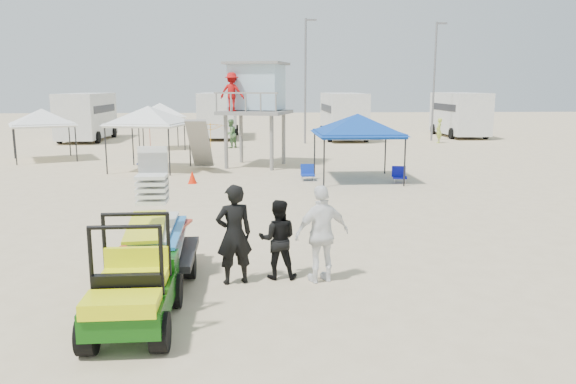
{
  "coord_description": "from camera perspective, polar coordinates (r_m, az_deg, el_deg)",
  "views": [
    {
      "loc": [
        -0.24,
        -10.06,
        3.79
      ],
      "look_at": [
        0.5,
        3.0,
        1.3
      ],
      "focal_mm": 35.0,
      "sensor_mm": 36.0,
      "label": 1
    }
  ],
  "objects": [
    {
      "name": "light_pole_left",
      "position": [
        37.2,
        1.77,
        11.1
      ],
      "size": [
        0.14,
        0.14,
        8.0
      ],
      "primitive_type": "cylinder",
      "color": "slate",
      "rests_on": "ground"
    },
    {
      "name": "cone_far",
      "position": [
        22.33,
        -9.7,
        1.5
      ],
      "size": [
        0.34,
        0.34,
        0.5
      ],
      "primitive_type": "cone",
      "color": "#FF2408",
      "rests_on": "ground"
    },
    {
      "name": "beach_chair_c",
      "position": [
        22.65,
        11.24,
        1.74
      ],
      "size": [
        0.64,
        0.69,
        0.64
      ],
      "color": "#0E129C",
      "rests_on": "ground"
    },
    {
      "name": "umbrella_a",
      "position": [
        32.0,
        -13.86,
        5.37
      ],
      "size": [
        2.24,
        2.28,
        1.9
      ],
      "primitive_type": "imported",
      "rotation": [
        0.0,
        0.0,
        -0.08
      ],
      "color": "red",
      "rests_on": "ground"
    },
    {
      "name": "beach_chair_b",
      "position": [
        22.81,
        1.99,
        2.0
      ],
      "size": [
        0.56,
        0.59,
        0.64
      ],
      "color": "#0F2DA2",
      "rests_on": "ground"
    },
    {
      "name": "rv_mid_right",
      "position": [
        40.59,
        5.64,
        7.92
      ],
      "size": [
        2.64,
        7.0,
        3.25
      ],
      "color": "silver",
      "rests_on": "ground"
    },
    {
      "name": "rv_far_left",
      "position": [
        41.79,
        -19.77,
        7.42
      ],
      "size": [
        2.64,
        6.8,
        3.25
      ],
      "color": "silver",
      "rests_on": "ground"
    },
    {
      "name": "ground",
      "position": [
        10.75,
        -1.78,
        -9.87
      ],
      "size": [
        140.0,
        140.0,
        0.0
      ],
      "primitive_type": "plane",
      "color": "beige",
      "rests_on": "ground"
    },
    {
      "name": "man_mid",
      "position": [
        11.14,
        -1.05,
        -4.82
      ],
      "size": [
        0.81,
        0.65,
        1.59
      ],
      "primitive_type": "imported",
      "rotation": [
        0.0,
        0.0,
        3.09
      ],
      "color": "black",
      "rests_on": "ground"
    },
    {
      "name": "rv_mid_left",
      "position": [
        41.69,
        -7.12,
        7.96
      ],
      "size": [
        2.65,
        6.5,
        3.25
      ],
      "color": "silver",
      "rests_on": "ground"
    },
    {
      "name": "surf_trailer",
      "position": [
        11.31,
        -13.17,
        -4.08
      ],
      "size": [
        1.47,
        2.64,
        2.32
      ],
      "color": "black",
      "rests_on": "ground"
    },
    {
      "name": "man_left",
      "position": [
        10.85,
        -5.5,
        -4.3
      ],
      "size": [
        0.82,
        0.65,
        1.95
      ],
      "primitive_type": "imported",
      "rotation": [
        0.0,
        0.0,
        3.44
      ],
      "color": "black",
      "rests_on": "ground"
    },
    {
      "name": "cone_near",
      "position": [
        19.21,
        -12.83,
        -0.11
      ],
      "size": [
        0.34,
        0.34,
        0.5
      ],
      "primitive_type": "cone",
      "color": "orange",
      "rests_on": "ground"
    },
    {
      "name": "canopy_blue",
      "position": [
        22.75,
        7.1,
        7.54
      ],
      "size": [
        3.28,
        3.28,
        3.09
      ],
      "color": "black",
      "rests_on": "ground"
    },
    {
      "name": "lifeguard_tower",
      "position": [
        26.68,
        -3.55,
        10.21
      ],
      "size": [
        3.71,
        3.71,
        4.75
      ],
      "color": "gray",
      "rests_on": "ground"
    },
    {
      "name": "rv_far_right",
      "position": [
        44.31,
        17.02,
        7.74
      ],
      "size": [
        2.64,
        6.6,
        3.25
      ],
      "color": "silver",
      "rests_on": "ground"
    },
    {
      "name": "canopy_white_c",
      "position": [
        34.74,
        -12.87,
        8.57
      ],
      "size": [
        3.19,
        3.19,
        3.16
      ],
      "color": "black",
      "rests_on": "ground"
    },
    {
      "name": "utility_cart",
      "position": [
        9.16,
        -15.63,
        -8.57
      ],
      "size": [
        1.25,
        2.34,
        1.76
      ],
      "color": "#0E480B",
      "rests_on": "ground"
    },
    {
      "name": "canopy_white_b",
      "position": [
        31.38,
        -23.75,
        7.5
      ],
      "size": [
        3.85,
        3.85,
        3.03
      ],
      "color": "black",
      "rests_on": "ground"
    },
    {
      "name": "canopy_white_a",
      "position": [
        26.06,
        -14.03,
        8.16
      ],
      "size": [
        3.53,
        3.53,
        3.29
      ],
      "color": "black",
      "rests_on": "ground"
    },
    {
      "name": "umbrella_b",
      "position": [
        30.1,
        -7.8,
        5.26
      ],
      "size": [
        2.95,
        2.95,
        1.9
      ],
      "primitive_type": "imported",
      "rotation": [
        0.0,
        0.0,
        0.82
      ],
      "color": "#F4A515",
      "rests_on": "ground"
    },
    {
      "name": "man_right",
      "position": [
        10.92,
        3.48,
        -4.28
      ],
      "size": [
        1.21,
        0.8,
        1.92
      ],
      "primitive_type": "imported",
      "rotation": [
        0.0,
        0.0,
        3.47
      ],
      "color": "white",
      "rests_on": "ground"
    },
    {
      "name": "light_pole_right",
      "position": [
        40.46,
        14.61,
        10.74
      ],
      "size": [
        0.14,
        0.14,
        8.0
      ],
      "primitive_type": "cylinder",
      "color": "slate",
      "rests_on": "ground"
    },
    {
      "name": "distant_beachgoers",
      "position": [
        35.41,
        0.46,
        6.04
      ],
      "size": [
        14.55,
        3.17,
        1.76
      ],
      "color": "#BED24E",
      "rests_on": "ground"
    },
    {
      "name": "beach_chair_a",
      "position": [
        27.04,
        -14.41,
        3.05
      ],
      "size": [
        0.58,
        0.62,
        0.64
      ],
      "color": "navy",
      "rests_on": "ground"
    }
  ]
}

